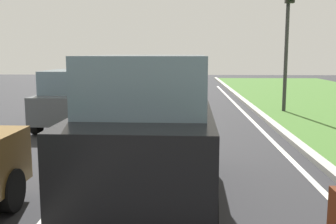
# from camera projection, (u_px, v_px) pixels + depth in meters

# --- Properties ---
(ground_plane) EXTENTS (60.00, 60.00, 0.00)m
(ground_plane) POSITION_uv_depth(u_px,v_px,m) (142.00, 130.00, 12.15)
(ground_plane) COLOR #262628
(lane_line_center) EXTENTS (0.12, 32.00, 0.01)m
(lane_line_center) POSITION_uv_depth(u_px,v_px,m) (119.00, 130.00, 12.18)
(lane_line_center) COLOR silver
(lane_line_center) RESTS_ON ground
(lane_line_right_edge) EXTENTS (0.12, 32.00, 0.01)m
(lane_line_right_edge) POSITION_uv_depth(u_px,v_px,m) (262.00, 131.00, 12.02)
(lane_line_right_edge) COLOR silver
(lane_line_right_edge) RESTS_ON ground
(curb_right) EXTENTS (0.24, 48.00, 0.12)m
(curb_right) POSITION_uv_depth(u_px,v_px,m) (279.00, 129.00, 11.99)
(curb_right) COLOR #9E9B93
(curb_right) RESTS_ON ground
(car_suv_ahead) EXTENTS (2.06, 4.54, 2.28)m
(car_suv_ahead) POSITION_uv_depth(u_px,v_px,m) (150.00, 126.00, 6.38)
(car_suv_ahead) COLOR black
(car_suv_ahead) RESTS_ON ground
(car_hatchback_far) EXTENTS (1.83, 3.75, 1.78)m
(car_hatchback_far) POSITION_uv_depth(u_px,v_px,m) (74.00, 99.00, 12.59)
(car_hatchback_far) COLOR #474C51
(car_hatchback_far) RESTS_ON ground
(traffic_light_near_right) EXTENTS (0.32, 0.50, 5.16)m
(traffic_light_near_right) POSITION_uv_depth(u_px,v_px,m) (288.00, 20.00, 15.10)
(traffic_light_near_right) COLOR #2D2D2D
(traffic_light_near_right) RESTS_ON ground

